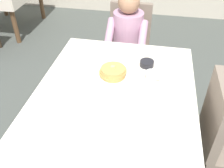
% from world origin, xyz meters
% --- Properties ---
extents(ground_plane, '(14.00, 14.00, 0.00)m').
position_xyz_m(ground_plane, '(0.00, 0.00, 0.00)').
color(ground_plane, '#474C47').
extents(dining_table_main, '(1.12, 1.52, 0.74)m').
position_xyz_m(dining_table_main, '(0.00, 0.00, 0.65)').
color(dining_table_main, silver).
rests_on(dining_table_main, ground).
extents(chair_diner, '(0.44, 0.45, 0.93)m').
position_xyz_m(chair_diner, '(-0.05, 1.17, 0.53)').
color(chair_diner, '#7A6B5B').
rests_on(chair_diner, ground).
extents(diner_person, '(0.40, 0.43, 1.12)m').
position_xyz_m(diner_person, '(-0.05, 1.01, 0.67)').
color(diner_person, '#B2849E').
rests_on(diner_person, ground).
extents(chair_right_side, '(0.45, 0.44, 0.93)m').
position_xyz_m(chair_right_side, '(0.77, 0.00, 0.53)').
color(chair_right_side, '#7A6B5B').
rests_on(chair_right_side, ground).
extents(plate_breakfast, '(0.28, 0.28, 0.02)m').
position_xyz_m(plate_breakfast, '(-0.05, 0.21, 0.75)').
color(plate_breakfast, white).
rests_on(plate_breakfast, dining_table_main).
extents(breakfast_stack, '(0.20, 0.20, 0.08)m').
position_xyz_m(breakfast_stack, '(-0.04, 0.21, 0.79)').
color(breakfast_stack, tan).
rests_on(breakfast_stack, plate_breakfast).
extents(cup_coffee, '(0.11, 0.08, 0.08)m').
position_xyz_m(cup_coffee, '(0.24, 0.21, 0.78)').
color(cup_coffee, white).
rests_on(cup_coffee, dining_table_main).
extents(bowl_butter, '(0.11, 0.11, 0.04)m').
position_xyz_m(bowl_butter, '(0.19, 0.41, 0.76)').
color(bowl_butter, black).
rests_on(bowl_butter, dining_table_main).
extents(fork_left_of_plate, '(0.02, 0.18, 0.00)m').
position_xyz_m(fork_left_of_plate, '(-0.24, 0.19, 0.74)').
color(fork_left_of_plate, silver).
rests_on(fork_left_of_plate, dining_table_main).
extents(knife_right_of_plate, '(0.02, 0.20, 0.00)m').
position_xyz_m(knife_right_of_plate, '(0.14, 0.19, 0.74)').
color(knife_right_of_plate, silver).
rests_on(knife_right_of_plate, dining_table_main).
extents(spoon_near_edge, '(0.15, 0.03, 0.00)m').
position_xyz_m(spoon_near_edge, '(-0.04, -0.07, 0.74)').
color(spoon_near_edge, silver).
rests_on(spoon_near_edge, dining_table_main).
extents(napkin_folded, '(0.18, 0.13, 0.01)m').
position_xyz_m(napkin_folded, '(-0.35, 0.02, 0.74)').
color(napkin_folded, white).
rests_on(napkin_folded, dining_table_main).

